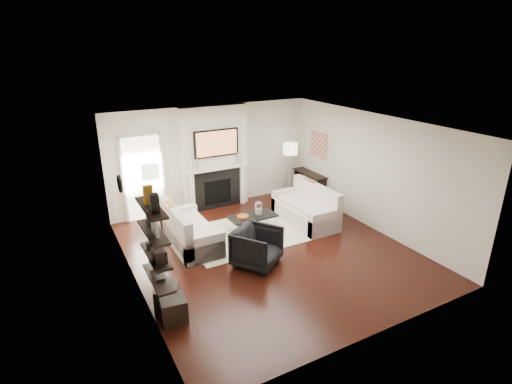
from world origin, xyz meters
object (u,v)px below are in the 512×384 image
coffee_table (253,216)px  armchair (257,245)px  lamp_right_shade (290,149)px  lamp_left_shade (150,172)px  loveseat_left_base (191,236)px  ottoman_near (167,296)px  loveseat_right_base (305,214)px

coffee_table → armchair: 1.46m
lamp_right_shade → armchair: bearing=-132.7°
armchair → lamp_left_shade: bearing=83.8°
lamp_left_shade → lamp_right_shade: bearing=3.5°
loveseat_left_base → ottoman_near: bearing=-120.5°
loveseat_right_base → loveseat_left_base: bearing=176.3°
loveseat_left_base → coffee_table: same height
lamp_right_shade → lamp_left_shade: bearing=-176.5°
loveseat_left_base → lamp_left_shade: bearing=113.7°
loveseat_left_base → lamp_right_shade: 3.87m
loveseat_right_base → armchair: size_ratio=2.13×
loveseat_right_base → coffee_table: 1.41m
coffee_table → lamp_right_shade: lamp_right_shade is taller
coffee_table → lamp_left_shade: size_ratio=2.75×
loveseat_left_base → armchair: armchair is taller
armchair → lamp_right_shade: 3.88m
loveseat_right_base → lamp_left_shade: (-3.36, 1.30, 1.24)m
loveseat_left_base → loveseat_right_base: bearing=-3.7°
loveseat_left_base → lamp_left_shade: 1.74m
coffee_table → lamp_left_shade: lamp_left_shade is taller
loveseat_right_base → ottoman_near: (-3.98, -1.70, -0.01)m
loveseat_right_base → coffee_table: size_ratio=1.64×
loveseat_left_base → lamp_right_shade: lamp_right_shade is taller
loveseat_right_base → coffee_table: bearing=175.1°
lamp_left_shade → ottoman_near: lamp_left_shade is taller
armchair → coffee_table: bearing=30.7°
ottoman_near → armchair: bearing=13.9°
loveseat_right_base → lamp_left_shade: size_ratio=4.50×
loveseat_left_base → loveseat_right_base: same height
coffee_table → ottoman_near: 3.17m
armchair → lamp_left_shade: lamp_left_shade is taller
coffee_table → lamp_right_shade: size_ratio=2.75×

